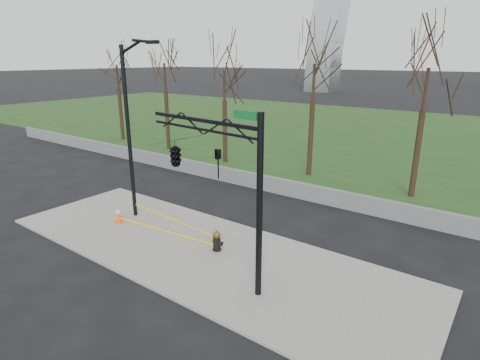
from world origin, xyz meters
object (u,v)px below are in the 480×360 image
Objects in this scene: fire_hydrant at (217,241)px; street_light at (131,122)px; traffic_cone at (118,215)px; traffic_signal_mast at (189,157)px.

street_light is at bearing -179.32° from fire_hydrant.
traffic_signal_mast is (5.30, -0.62, 3.69)m from traffic_cone.
fire_hydrant is at bearing 85.70° from traffic_signal_mast.
traffic_cone is at bearing -168.69° from fire_hydrant.
street_light reaches higher than traffic_signal_mast.
traffic_signal_mast reaches higher than fire_hydrant.
street_light reaches higher than traffic_cone.
traffic_signal_mast is at bearing -6.67° from traffic_cone.
traffic_signal_mast is (-0.22, -1.16, 3.65)m from fire_hydrant.
traffic_cone is 4.36m from street_light.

